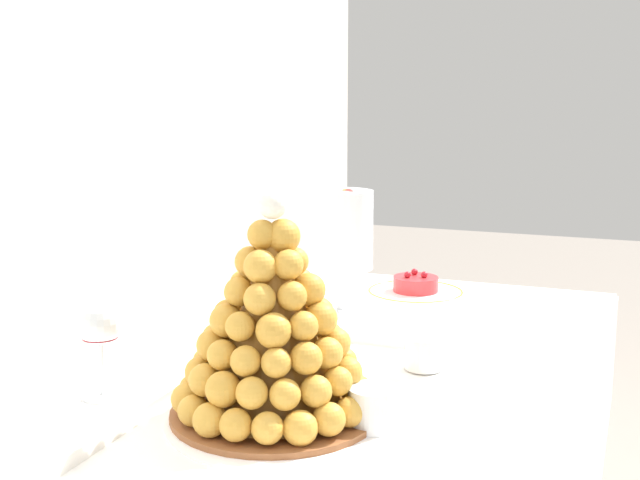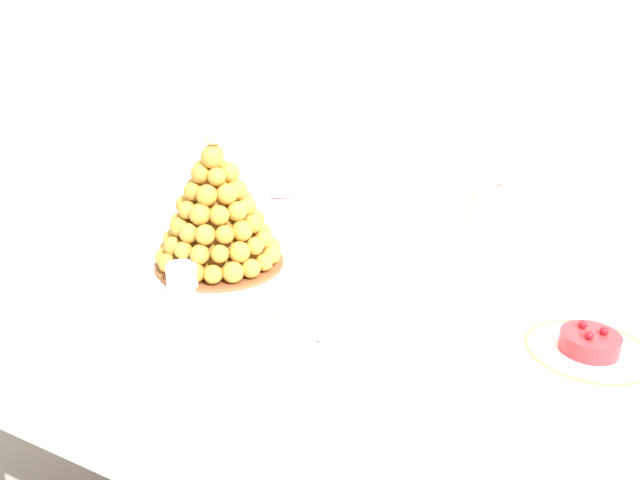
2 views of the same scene
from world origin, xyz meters
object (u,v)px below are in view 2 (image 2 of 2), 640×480
serving_tray (214,270)px  croquembouche (217,214)px  dessert_cup_mid_left (182,278)px  dessert_cup_centre (290,308)px  wine_glass (280,188)px  macaron_goblet (496,227)px  fruit_tart_plate (589,347)px  dessert_cup_left (81,255)px

serving_tray → croquembouche: bearing=94.5°
serving_tray → dessert_cup_mid_left: 0.11m
dessert_cup_centre → wine_glass: 0.47m
macaron_goblet → fruit_tart_plate: 0.25m
croquembouche → wine_glass: (-0.01, 0.26, -0.02)m
croquembouche → fruit_tart_plate: croquembouche is taller
croquembouche → dessert_cup_mid_left: croquembouche is taller
croquembouche → wine_glass: croquembouche is taller
dessert_cup_left → wine_glass: size_ratio=0.37×
serving_tray → dessert_cup_mid_left: bearing=-87.2°
serving_tray → macaron_goblet: macaron_goblet is taller
fruit_tart_plate → croquembouche: bearing=-179.8°
dessert_cup_centre → macaron_goblet: size_ratio=0.23×
dessert_cup_centre → fruit_tart_plate: (0.48, 0.14, -0.02)m
dessert_cup_mid_left → dessert_cup_centre: bearing=-1.2°
dessert_cup_left → dessert_cup_centre: (0.50, 0.00, -0.00)m
serving_tray → wine_glass: 0.30m
dessert_cup_left → dessert_cup_mid_left: bearing=1.8°
serving_tray → macaron_goblet: 0.57m
serving_tray → wine_glass: (-0.01, 0.28, 0.10)m
serving_tray → macaron_goblet: size_ratio=2.84×
dessert_cup_mid_left → dessert_cup_centre: dessert_cup_mid_left is taller
croquembouche → fruit_tart_plate: size_ratio=1.44×
fruit_tart_plate → wine_glass: (-0.73, 0.26, 0.09)m
dessert_cup_centre → macaron_goblet: bearing=38.7°
serving_tray → wine_glass: bearing=91.5°
macaron_goblet → wine_glass: macaron_goblet is taller
serving_tray → wine_glass: wine_glass is taller
dessert_cup_left → macaron_goblet: size_ratio=0.22×
dessert_cup_centre → wine_glass: wine_glass is taller
croquembouche → dessert_cup_mid_left: size_ratio=4.86×
croquembouche → dessert_cup_mid_left: (0.01, -0.13, -0.09)m
serving_tray → fruit_tart_plate: fruit_tart_plate is taller
serving_tray → dessert_cup_left: bearing=-156.1°
macaron_goblet → wine_glass: (-0.55, 0.16, -0.05)m
dessert_cup_mid_left → wine_glass: 0.39m
fruit_tart_plate → macaron_goblet: bearing=152.5°
dessert_cup_mid_left → fruit_tart_plate: bearing=10.4°
macaron_goblet → wine_glass: 0.57m
fruit_tart_plate → dessert_cup_left: bearing=-171.8°
dessert_cup_centre → wine_glass: size_ratio=0.39×
dessert_cup_mid_left → wine_glass: wine_glass is taller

